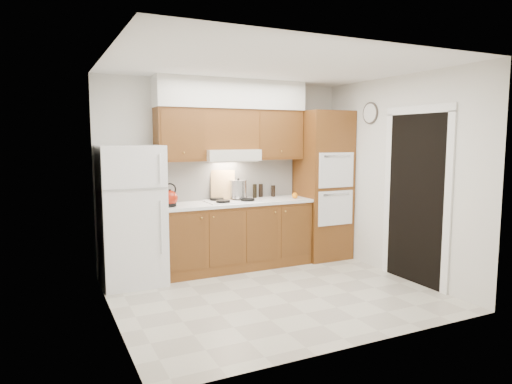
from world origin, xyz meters
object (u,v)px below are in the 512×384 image
Objects in this scene: oven_cabinet at (323,185)px; fridge at (131,215)px; kettle at (170,198)px; stock_pot at (238,189)px.

fridge is at bearing -179.30° from oven_cabinet.
kettle is 0.81× the size of stock_pot.
kettle is (-2.37, -0.09, -0.05)m from oven_cabinet.
fridge reaches higher than kettle.
fridge reaches higher than stock_pot.
stock_pot reaches higher than kettle.
oven_cabinet reaches higher than stock_pot.
oven_cabinet is 2.37m from kettle.
stock_pot is at bearing 9.60° from kettle.
fridge is 8.64× the size of kettle.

